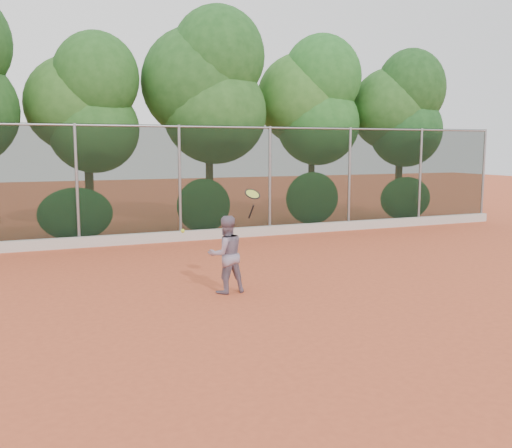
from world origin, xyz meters
name	(u,v)px	position (x,y,z in m)	size (l,w,h in m)	color
ground	(276,294)	(0.00, 0.00, 0.00)	(80.00, 80.00, 0.00)	#CD5430
concrete_curb	(182,236)	(0.00, 6.82, 0.15)	(24.00, 0.20, 0.30)	beige
tennis_player	(226,254)	(-0.86, 0.45, 0.76)	(0.74, 0.58, 1.53)	gray
chainlink_fence	(180,180)	(0.00, 7.00, 1.86)	(24.09, 0.09, 3.50)	black
foliage_backdrop	(146,99)	(-0.55, 8.98, 4.40)	(23.70, 3.63, 7.55)	#47301B
tennis_racket	(252,196)	(-0.38, 0.28, 1.91)	(0.35, 0.32, 0.59)	black
tennis_ball_in_flight	(183,231)	(-1.80, 0.18, 1.32)	(0.07, 0.07, 0.07)	#BEDB31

